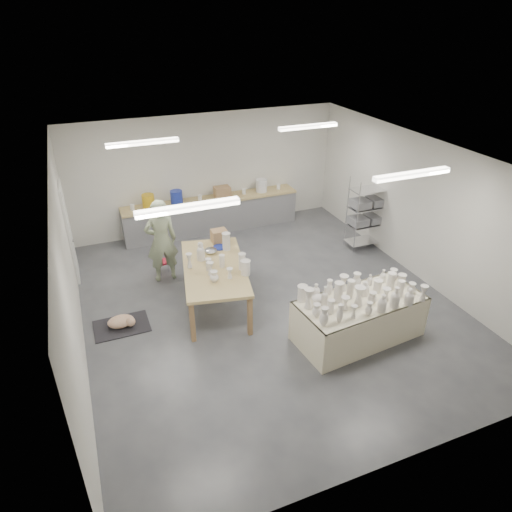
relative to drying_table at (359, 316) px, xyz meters
name	(u,v)px	position (x,y,z in m)	size (l,w,h in m)	color
room	(261,208)	(-1.19, 1.66, 1.61)	(8.00, 8.02, 3.00)	#424449
back_counter	(212,213)	(-1.09, 5.26, 0.04)	(4.60, 0.60, 1.24)	tan
wire_shelf	(367,212)	(2.12, 2.98, 0.47)	(0.88, 0.48, 1.80)	silver
drying_table	(359,316)	(0.00, 0.00, 0.00)	(2.34, 1.28, 1.17)	olive
work_table	(216,263)	(-1.98, 2.04, 0.42)	(1.61, 2.51, 1.24)	tan
rug	(122,326)	(-3.91, 1.89, -0.43)	(1.00, 0.70, 0.02)	black
cat	(122,321)	(-3.88, 1.87, -0.32)	(0.54, 0.43, 0.21)	white
potter	(161,241)	(-2.78, 3.29, 0.48)	(0.67, 0.44, 1.85)	#9BA983
red_stool	(162,262)	(-2.78, 3.56, -0.19)	(0.33, 0.33, 0.29)	red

